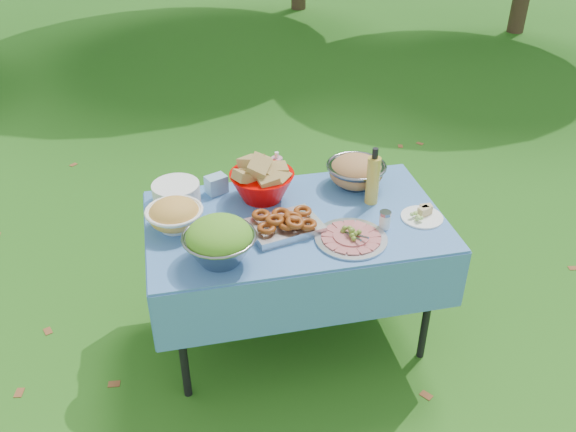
% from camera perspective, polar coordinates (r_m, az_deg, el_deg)
% --- Properties ---
extents(ground, '(80.00, 80.00, 0.00)m').
position_cam_1_polar(ground, '(3.49, 0.62, -10.75)').
color(ground, '#0C3D0B').
rests_on(ground, ground).
extents(picnic_table, '(1.46, 0.86, 0.76)m').
position_cam_1_polar(picnic_table, '(3.24, 0.66, -5.90)').
color(picnic_table, '#7CB3EF').
rests_on(picnic_table, ground).
extents(salad_bowl, '(0.43, 0.43, 0.21)m').
position_cam_1_polar(salad_bowl, '(2.69, -6.44, -2.33)').
color(salad_bowl, gray).
rests_on(salad_bowl, picnic_table).
extents(pasta_bowl_white, '(0.34, 0.34, 0.15)m').
position_cam_1_polar(pasta_bowl_white, '(2.96, -10.58, 0.14)').
color(pasta_bowl_white, white).
rests_on(pasta_bowl_white, picnic_table).
extents(plate_stack, '(0.27, 0.27, 0.10)m').
position_cam_1_polar(plate_stack, '(3.19, -10.41, 2.17)').
color(plate_stack, white).
rests_on(plate_stack, picnic_table).
extents(wipes_box, '(0.13, 0.11, 0.10)m').
position_cam_1_polar(wipes_box, '(3.23, -6.72, 2.96)').
color(wipes_box, '#8BBEE1').
rests_on(wipes_box, picnic_table).
extents(sanitizer_bottle, '(0.08, 0.08, 0.18)m').
position_cam_1_polar(sanitizer_bottle, '(3.29, -1.05, 4.62)').
color(sanitizer_bottle, pink).
rests_on(sanitizer_bottle, picnic_table).
extents(bread_bowl, '(0.36, 0.36, 0.22)m').
position_cam_1_polar(bread_bowl, '(3.13, -2.46, 3.45)').
color(bread_bowl, '#E30200').
rests_on(bread_bowl, picnic_table).
extents(pasta_bowl_steel, '(0.41, 0.41, 0.17)m').
position_cam_1_polar(pasta_bowl_steel, '(3.28, 6.39, 4.21)').
color(pasta_bowl_steel, gray).
rests_on(pasta_bowl_steel, picnic_table).
extents(fried_tray, '(0.38, 0.31, 0.08)m').
position_cam_1_polar(fried_tray, '(2.91, -0.33, -0.67)').
color(fried_tray, silver).
rests_on(fried_tray, picnic_table).
extents(charcuterie_platter, '(0.38, 0.38, 0.08)m').
position_cam_1_polar(charcuterie_platter, '(2.86, 5.96, -1.58)').
color(charcuterie_platter, '#B1B4B8').
rests_on(charcuterie_platter, picnic_table).
extents(oil_bottle, '(0.09, 0.09, 0.31)m').
position_cam_1_polar(oil_bottle, '(3.10, 7.98, 3.73)').
color(oil_bottle, gold).
rests_on(oil_bottle, picnic_table).
extents(cheese_plate, '(0.23, 0.23, 0.06)m').
position_cam_1_polar(cheese_plate, '(3.08, 12.47, 0.26)').
color(cheese_plate, white).
rests_on(cheese_plate, picnic_table).
extents(shaker, '(0.07, 0.07, 0.09)m').
position_cam_1_polar(shaker, '(2.97, 9.05, -0.35)').
color(shaker, white).
rests_on(shaker, picnic_table).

